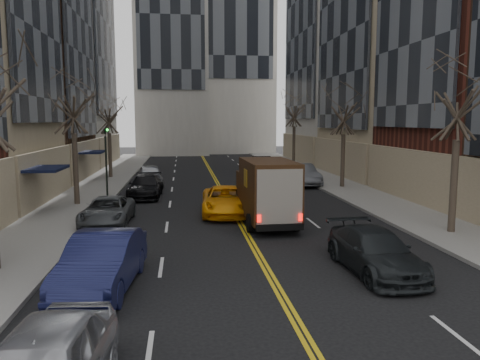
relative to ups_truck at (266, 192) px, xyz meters
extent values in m
cube|color=slate|center=(-10.20, 13.03, -1.49)|extent=(4.00, 66.00, 0.15)
cube|color=slate|center=(7.80, 13.03, -1.49)|extent=(4.00, 66.00, 0.15)
cube|color=#4C301E|center=(-16.70, 19.03, 10.44)|extent=(9.00, 12.00, 24.00)
cube|color=black|center=(-12.04, 19.03, 11.64)|extent=(0.20, 10.56, 19.20)
cube|color=black|center=(-11.20, 4.03, 0.84)|extent=(2.00, 3.00, 0.15)
cube|color=black|center=(-12.10, 4.03, -0.21)|extent=(0.20, 3.00, 2.50)
cube|color=black|center=(-11.20, 17.03, 0.84)|extent=(2.00, 3.00, 0.15)
cube|color=black|center=(-12.10, 17.03, -0.21)|extent=(0.20, 3.00, 2.50)
cube|color=tan|center=(14.80, 18.03, 12.44)|extent=(10.00, 14.00, 28.00)
cube|color=#B7B2A8|center=(15.80, 32.53, 15.44)|extent=(12.00, 15.00, 34.00)
cylinder|color=#382D23|center=(-10.00, 6.03, 0.61)|extent=(0.30, 0.30, 4.05)
cylinder|color=#382D23|center=(-10.00, 19.03, 0.43)|extent=(0.30, 0.30, 3.69)
cylinder|color=#382D23|center=(7.60, -2.97, 0.57)|extent=(0.30, 0.30, 3.96)
cylinder|color=#382D23|center=(7.60, 11.03, 0.48)|extent=(0.30, 0.30, 3.78)
cylinder|color=#382D23|center=(7.60, 26.03, 0.66)|extent=(0.30, 0.30, 4.14)
cylinder|color=black|center=(-8.60, 8.03, 0.49)|extent=(0.12, 0.12, 3.80)
imported|color=black|center=(-8.60, 8.03, 2.84)|extent=(0.15, 0.18, 0.90)
sphere|color=#0CE526|center=(-8.45, 7.93, 2.79)|extent=(0.14, 0.14, 0.14)
cube|color=black|center=(0.00, 0.00, -1.08)|extent=(2.11, 5.72, 0.27)
cube|color=black|center=(-0.06, 2.08, -0.19)|extent=(2.12, 1.56, 1.86)
cube|color=black|center=(0.01, -0.49, 0.21)|extent=(2.25, 4.40, 2.66)
cube|color=black|center=(0.08, -2.73, -1.08)|extent=(2.04, 0.22, 0.27)
cube|color=red|center=(-0.81, -2.77, -0.68)|extent=(0.16, 0.06, 0.31)
cube|color=red|center=(0.96, -2.72, -0.68)|extent=(0.16, 0.06, 0.31)
cube|color=gold|center=(-1.07, -0.47, 0.74)|extent=(0.06, 0.80, 0.80)
cube|color=gold|center=(1.09, -0.41, 0.74)|extent=(0.06, 0.80, 0.80)
cylinder|color=black|center=(-1.10, 1.83, -1.14)|extent=(0.27, 0.86, 0.85)
cylinder|color=black|center=(0.99, 1.89, -1.14)|extent=(0.27, 0.86, 0.85)
cylinder|color=black|center=(-1.00, -1.54, -1.14)|extent=(0.27, 0.86, 0.85)
cylinder|color=black|center=(1.09, -1.48, -1.14)|extent=(0.27, 0.86, 0.85)
imported|color=black|center=(2.25, -7.37, -0.87)|extent=(2.16, 4.88, 1.39)
cube|color=black|center=(2.25, -6.68, -0.31)|extent=(0.13, 0.04, 0.09)
cube|color=blue|center=(2.25, -6.71, -0.31)|extent=(0.10, 0.01, 0.06)
imported|color=#FFA30A|center=(-1.71, 2.64, -0.83)|extent=(2.70, 5.37, 1.46)
imported|color=black|center=(0.35, 4.90, -0.63)|extent=(0.69, 0.81, 1.87)
imported|color=#12153B|center=(-6.30, -7.91, -0.74)|extent=(2.24, 5.15, 1.65)
imported|color=#44474B|center=(-7.50, 0.92, -0.92)|extent=(2.27, 4.72, 1.30)
imported|color=black|center=(-6.30, 8.72, -0.85)|extent=(2.15, 4.95, 1.42)
imported|color=#919498|center=(-6.40, 14.13, -0.77)|extent=(2.36, 4.86, 1.60)
imported|color=#494B51|center=(5.10, 13.03, -0.75)|extent=(2.03, 5.06, 1.63)
imported|color=#A1A4A8|center=(5.10, 16.03, -0.91)|extent=(2.68, 4.92, 1.31)
imported|color=black|center=(3.90, 20.30, -0.79)|extent=(2.71, 5.51, 1.54)
camera|label=1|loc=(-3.93, -21.52, 3.38)|focal=35.00mm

